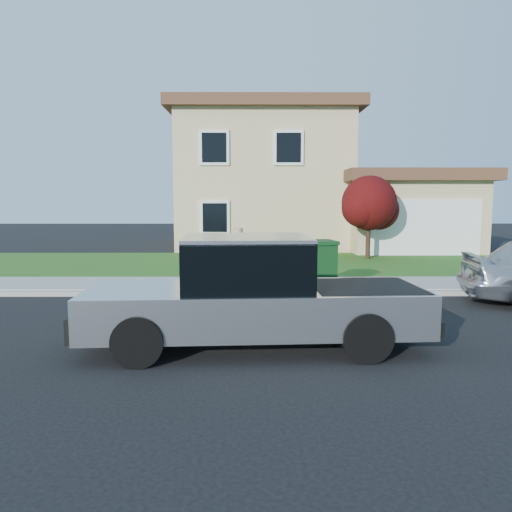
# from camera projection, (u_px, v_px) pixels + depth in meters

# --- Properties ---
(ground) EXTENTS (80.00, 80.00, 0.00)m
(ground) POSITION_uv_depth(u_px,v_px,m) (281.00, 325.00, 9.58)
(ground) COLOR black
(ground) RESTS_ON ground
(curb) EXTENTS (40.00, 0.20, 0.12)m
(curb) POSITION_uv_depth(u_px,v_px,m) (314.00, 293.00, 12.46)
(curb) COLOR gray
(curb) RESTS_ON ground
(sidewalk) EXTENTS (40.00, 2.00, 0.15)m
(sidewalk) POSITION_uv_depth(u_px,v_px,m) (309.00, 285.00, 13.55)
(sidewalk) COLOR gray
(sidewalk) RESTS_ON ground
(lawn) EXTENTS (40.00, 7.00, 0.10)m
(lawn) POSITION_uv_depth(u_px,v_px,m) (295.00, 264.00, 18.02)
(lawn) COLOR #1E4C15
(lawn) RESTS_ON ground
(house) EXTENTS (14.00, 11.30, 6.85)m
(house) POSITION_uv_depth(u_px,v_px,m) (289.00, 184.00, 25.50)
(house) COLOR tan
(house) RESTS_ON ground
(pickup_truck) EXTENTS (5.61, 2.22, 1.81)m
(pickup_truck) POSITION_uv_depth(u_px,v_px,m) (254.00, 296.00, 8.04)
(pickup_truck) COLOR black
(pickup_truck) RESTS_ON ground
(woman) EXTENTS (0.68, 0.57, 1.75)m
(woman) POSITION_uv_depth(u_px,v_px,m) (238.00, 269.00, 11.34)
(woman) COLOR #E3997C
(woman) RESTS_ON ground
(ornamental_tree) EXTENTS (2.33, 2.11, 3.20)m
(ornamental_tree) POSITION_uv_depth(u_px,v_px,m) (370.00, 206.00, 19.17)
(ornamental_tree) COLOR black
(ornamental_tree) RESTS_ON lawn
(trash_bin) EXTENTS (0.88, 0.97, 1.21)m
(trash_bin) POSITION_uv_depth(u_px,v_px,m) (320.00, 264.00, 12.66)
(trash_bin) COLOR #0E3614
(trash_bin) RESTS_ON sidewalk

